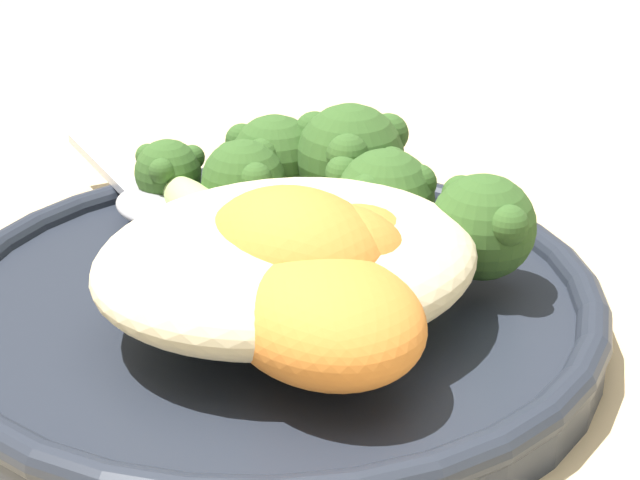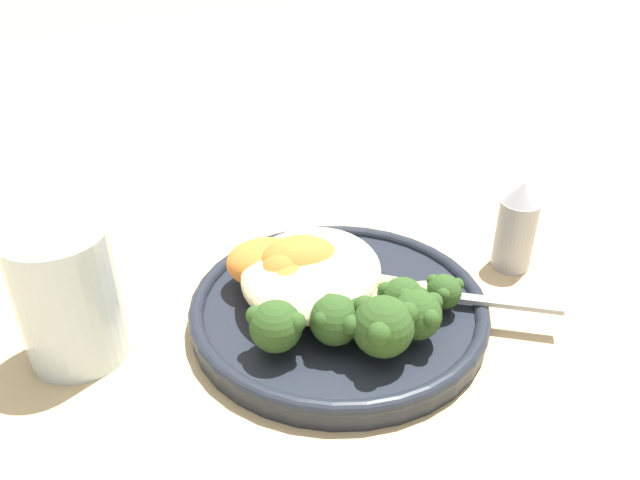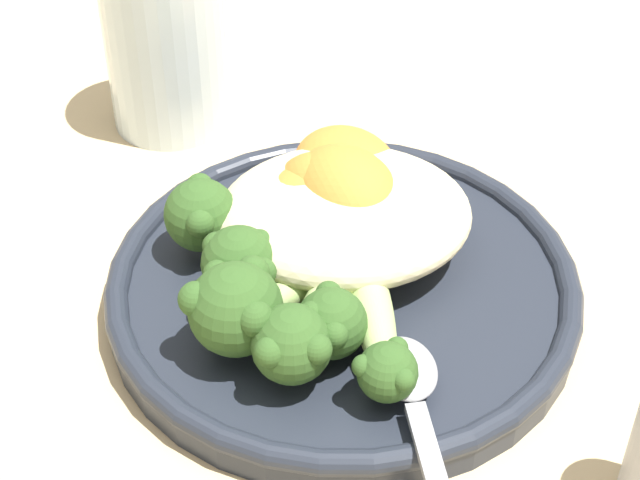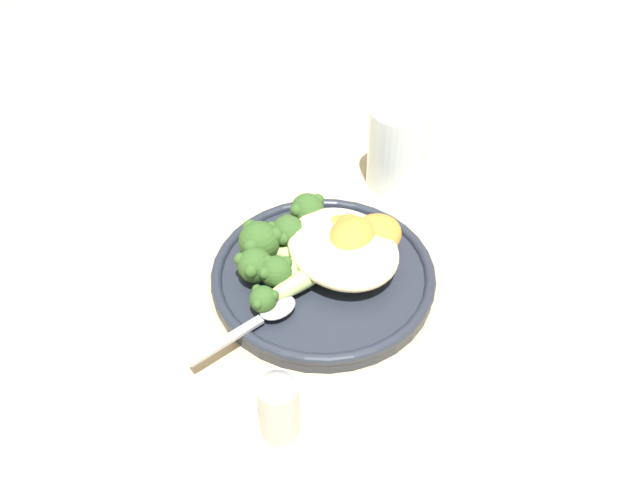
% 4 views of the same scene
% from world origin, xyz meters
% --- Properties ---
extents(ground_plane, '(4.00, 4.00, 0.00)m').
position_xyz_m(ground_plane, '(0.00, 0.00, 0.00)').
color(ground_plane, '#D6B784').
extents(plate, '(0.24, 0.24, 0.02)m').
position_xyz_m(plate, '(0.01, 0.01, 0.01)').
color(plate, '#232833').
rests_on(plate, ground_plane).
extents(quinoa_mound, '(0.13, 0.11, 0.04)m').
position_xyz_m(quinoa_mound, '(0.01, 0.03, 0.04)').
color(quinoa_mound, beige).
rests_on(quinoa_mound, plate).
extents(broccoli_stalk_0, '(0.11, 0.05, 0.04)m').
position_xyz_m(broccoli_stalk_0, '(-0.05, 0.03, 0.04)').
color(broccoli_stalk_0, '#ADC675').
rests_on(broccoli_stalk_0, plate).
extents(broccoli_stalk_1, '(0.10, 0.05, 0.04)m').
position_xyz_m(broccoli_stalk_1, '(-0.04, -0.00, 0.04)').
color(broccoli_stalk_1, '#ADC675').
rests_on(broccoli_stalk_1, plate).
extents(broccoli_stalk_2, '(0.11, 0.09, 0.04)m').
position_xyz_m(broccoli_stalk_2, '(-0.04, -0.03, 0.04)').
color(broccoli_stalk_2, '#ADC675').
rests_on(broccoli_stalk_2, plate).
extents(broccoli_stalk_3, '(0.07, 0.11, 0.04)m').
position_xyz_m(broccoli_stalk_3, '(-0.01, -0.04, 0.04)').
color(broccoli_stalk_3, '#ADC675').
rests_on(broccoli_stalk_3, plate).
extents(broccoli_stalk_4, '(0.05, 0.09, 0.03)m').
position_xyz_m(broccoli_stalk_4, '(-0.00, -0.03, 0.04)').
color(broccoli_stalk_4, '#ADC675').
rests_on(broccoli_stalk_4, plate).
extents(broccoli_stalk_5, '(0.03, 0.11, 0.03)m').
position_xyz_m(broccoli_stalk_5, '(0.02, -0.04, 0.03)').
color(broccoli_stalk_5, '#ADC675').
rests_on(broccoli_stalk_5, plate).
extents(sweet_potato_chunk_0, '(0.07, 0.08, 0.05)m').
position_xyz_m(sweet_potato_chunk_0, '(0.01, 0.04, 0.04)').
color(sweet_potato_chunk_0, orange).
rests_on(sweet_potato_chunk_0, plate).
extents(sweet_potato_chunk_1, '(0.07, 0.06, 0.04)m').
position_xyz_m(sweet_potato_chunk_1, '(-0.01, 0.04, 0.04)').
color(sweet_potato_chunk_1, orange).
rests_on(sweet_potato_chunk_1, plate).
extents(sweet_potato_chunk_2, '(0.07, 0.06, 0.04)m').
position_xyz_m(sweet_potato_chunk_2, '(-0.00, 0.05, 0.04)').
color(sweet_potato_chunk_2, orange).
rests_on(sweet_potato_chunk_2, plate).
extents(sweet_potato_chunk_3, '(0.07, 0.08, 0.04)m').
position_xyz_m(sweet_potato_chunk_3, '(0.01, 0.07, 0.04)').
color(sweet_potato_chunk_3, orange).
rests_on(sweet_potato_chunk_3, plate).
extents(spoon, '(0.03, 0.12, 0.01)m').
position_xyz_m(spoon, '(0.03, -0.07, 0.03)').
color(spoon, '#A3A3A8').
rests_on(spoon, plate).
extents(water_glass, '(0.07, 0.07, 0.10)m').
position_xyz_m(water_glass, '(-0.08, 0.19, 0.05)').
color(water_glass, silver).
rests_on(water_glass, ground_plane).
extents(salt_shaker, '(0.03, 0.03, 0.08)m').
position_xyz_m(salt_shaker, '(0.12, -0.12, 0.04)').
color(salt_shaker, '#B2B2B7').
rests_on(salt_shaker, ground_plane).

